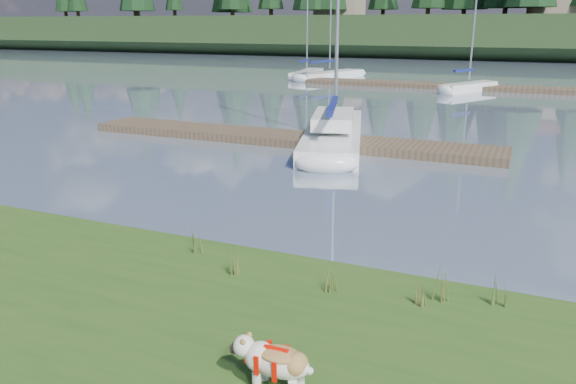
% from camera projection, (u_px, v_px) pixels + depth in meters
% --- Properties ---
extents(ground, '(200.00, 200.00, 0.00)m').
position_uv_depth(ground, '(462.00, 89.00, 38.09)').
color(ground, gray).
rests_on(ground, ground).
extents(ridge, '(200.00, 20.00, 5.00)m').
position_uv_depth(ridge, '(503.00, 37.00, 75.17)').
color(ridge, black).
rests_on(ridge, ground).
extents(bulldog, '(0.95, 0.42, 0.57)m').
position_uv_depth(bulldog, '(276.00, 360.00, 6.23)').
color(bulldog, silver).
rests_on(bulldog, bank).
extents(sailboat_main, '(4.56, 10.07, 14.15)m').
position_uv_depth(sailboat_main, '(335.00, 128.00, 21.72)').
color(sailboat_main, white).
rests_on(sailboat_main, ground).
extents(dock_near, '(16.00, 2.00, 0.30)m').
position_uv_depth(dock_near, '(284.00, 138.00, 21.10)').
color(dock_near, '#4C3D2C').
rests_on(dock_near, ground).
extents(dock_far, '(26.00, 2.20, 0.30)m').
position_uv_depth(dock_far, '(493.00, 88.00, 37.29)').
color(dock_far, '#4C3D2C').
rests_on(dock_far, ground).
extents(sailboat_bg_0, '(2.00, 6.81, 9.87)m').
position_uv_depth(sailboat_bg_0, '(309.00, 73.00, 46.47)').
color(sailboat_bg_0, white).
rests_on(sailboat_bg_0, ground).
extents(sailboat_bg_1, '(4.24, 8.09, 11.98)m').
position_uv_depth(sailboat_bg_1, '(335.00, 74.00, 45.45)').
color(sailboat_bg_1, white).
rests_on(sailboat_bg_1, ground).
extents(sailboat_bg_2, '(3.62, 5.46, 8.69)m').
position_uv_depth(sailboat_bg_2, '(473.00, 86.00, 36.78)').
color(sailboat_bg_2, white).
rests_on(sailboat_bg_2, ground).
extents(weed_0, '(0.17, 0.14, 0.56)m').
position_uv_depth(weed_0, '(233.00, 262.00, 9.10)').
color(weed_0, '#475B23').
rests_on(weed_0, bank).
extents(weed_1, '(0.17, 0.14, 0.42)m').
position_uv_depth(weed_1, '(333.00, 281.00, 8.55)').
color(weed_1, '#475B23').
rests_on(weed_1, bank).
extents(weed_2, '(0.17, 0.14, 0.66)m').
position_uv_depth(weed_2, '(443.00, 284.00, 8.23)').
color(weed_2, '#475B23').
rests_on(weed_2, bank).
extents(weed_3, '(0.17, 0.14, 0.45)m').
position_uv_depth(weed_3, '(197.00, 243.00, 10.02)').
color(weed_3, '#475B23').
rests_on(weed_3, bank).
extents(weed_4, '(0.17, 0.14, 0.41)m').
position_uv_depth(weed_4, '(422.00, 296.00, 8.10)').
color(weed_4, '#475B23').
rests_on(weed_4, bank).
extents(weed_5, '(0.17, 0.14, 0.60)m').
position_uv_depth(weed_5, '(501.00, 291.00, 8.06)').
color(weed_5, '#475B23').
rests_on(weed_5, bank).
extents(mud_lip, '(60.00, 0.50, 0.14)m').
position_uv_depth(mud_lip, '(251.00, 264.00, 10.28)').
color(mud_lip, '#33281C').
rests_on(mud_lip, ground).
extents(house_0, '(6.30, 5.30, 4.65)m').
position_uv_depth(house_0, '(340.00, 1.00, 79.48)').
color(house_0, gray).
rests_on(house_0, ridge).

